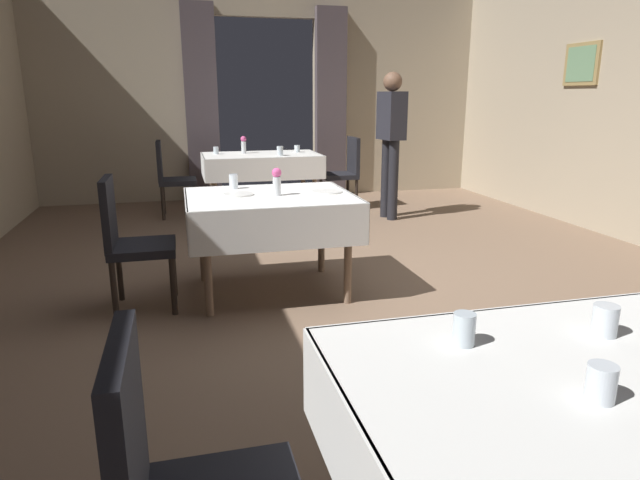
{
  "coord_description": "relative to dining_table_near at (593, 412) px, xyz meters",
  "views": [
    {
      "loc": [
        -1.26,
        -3.85,
        1.46
      ],
      "look_at": [
        -0.27,
        0.03,
        0.4
      ],
      "focal_mm": 30.77,
      "sensor_mm": 36.0,
      "label": 1
    }
  ],
  "objects": [
    {
      "name": "flower_vase_far",
      "position": [
        -0.23,
        5.91,
        0.21
      ],
      "size": [
        0.07,
        0.07,
        0.21
      ],
      "color": "silver",
      "rests_on": "dining_table_far"
    },
    {
      "name": "glass_far_c",
      "position": [
        -0.57,
        5.88,
        0.14
      ],
      "size": [
        0.06,
        0.06,
        0.09
      ],
      "primitive_type": "cylinder",
      "color": "silver",
      "rests_on": "dining_table_far"
    },
    {
      "name": "glass_far_d",
      "position": [
        0.17,
        5.52,
        0.15
      ],
      "size": [
        0.08,
        0.08,
        0.11
      ],
      "primitive_type": "cylinder",
      "color": "silver",
      "rests_on": "dining_table_far"
    },
    {
      "name": "glass_near_c",
      "position": [
        -0.24,
        0.27,
        0.14
      ],
      "size": [
        0.07,
        0.07,
        0.1
      ],
      "primitive_type": "cylinder",
      "color": "silver",
      "rests_on": "dining_table_near"
    },
    {
      "name": "glass_far_b",
      "position": [
        0.45,
        5.86,
        0.14
      ],
      "size": [
        0.07,
        0.07,
        0.09
      ],
      "primitive_type": "cylinder",
      "color": "silver",
      "rests_on": "dining_table_far"
    },
    {
      "name": "dining_table_far",
      "position": [
        -0.03,
        5.76,
        -0.0
      ],
      "size": [
        1.44,
        0.88,
        0.75
      ],
      "color": "#7A604C",
      "rests_on": "ground"
    },
    {
      "name": "wall_back",
      "position": [
        0.25,
        6.97,
        0.87
      ],
      "size": [
        6.4,
        0.27,
        3.0
      ],
      "color": "tan",
      "rests_on": "ground"
    },
    {
      "name": "plate_mid_b",
      "position": [
        -0.61,
        2.93,
        0.1
      ],
      "size": [
        0.23,
        0.23,
        0.01
      ],
      "primitive_type": "cylinder",
      "color": "white",
      "rests_on": "dining_table_mid"
    },
    {
      "name": "glass_mid_c",
      "position": [
        -0.62,
        3.22,
        0.15
      ],
      "size": [
        0.07,
        0.07,
        0.11
      ],
      "primitive_type": "cylinder",
      "color": "silver",
      "rests_on": "dining_table_mid"
    },
    {
      "name": "ground",
      "position": [
        0.25,
        2.79,
        -0.65
      ],
      "size": [
        10.08,
        10.08,
        0.0
      ],
      "primitive_type": "plane",
      "color": "#7A604C"
    },
    {
      "name": "flower_vase_mid",
      "position": [
        -0.34,
        2.84,
        0.21
      ],
      "size": [
        0.07,
        0.07,
        0.2
      ],
      "color": "silver",
      "rests_on": "dining_table_mid"
    },
    {
      "name": "chair_far_right",
      "position": [
        1.08,
        5.83,
        -0.14
      ],
      "size": [
        0.44,
        0.44,
        0.93
      ],
      "color": "black",
      "rests_on": "ground"
    },
    {
      "name": "dining_table_near",
      "position": [
        0.0,
        0.0,
        0.0
      ],
      "size": [
        1.34,
        1.01,
        0.75
      ],
      "color": "#7A604C",
      "rests_on": "ground"
    },
    {
      "name": "chair_far_left",
      "position": [
        -1.13,
        5.84,
        -0.14
      ],
      "size": [
        0.44,
        0.44,
        0.93
      ],
      "color": "black",
      "rests_on": "ground"
    },
    {
      "name": "person_waiter_by_doorway",
      "position": [
        1.42,
        5.1,
        0.37
      ],
      "size": [
        0.26,
        0.38,
        1.72
      ],
      "color": "black",
      "rests_on": "ground"
    },
    {
      "name": "chair_mid_left",
      "position": [
        -1.38,
        2.78,
        -0.14
      ],
      "size": [
        0.44,
        0.44,
        0.93
      ],
      "color": "black",
      "rests_on": "ground"
    },
    {
      "name": "glass_near_b",
      "position": [
        -0.07,
        -0.09,
        0.14
      ],
      "size": [
        0.07,
        0.07,
        0.09
      ],
      "primitive_type": "cylinder",
      "color": "silver",
      "rests_on": "dining_table_near"
    },
    {
      "name": "plate_mid_d",
      "position": [
        0.05,
        2.89,
        0.1
      ],
      "size": [
        0.24,
        0.24,
        0.01
      ],
      "primitive_type": "cylinder",
      "color": "white",
      "rests_on": "dining_table_mid"
    },
    {
      "name": "dining_table_mid",
      "position": [
        -0.39,
        2.89,
        -0.01
      ],
      "size": [
        1.22,
        1.0,
        0.75
      ],
      "color": "#7A604C",
      "rests_on": "ground"
    },
    {
      "name": "glass_near_d",
      "position": [
        0.21,
        0.22,
        0.14
      ],
      "size": [
        0.08,
        0.08,
        0.1
      ],
      "primitive_type": "cylinder",
      "color": "silver",
      "rests_on": "dining_table_near"
    }
  ]
}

